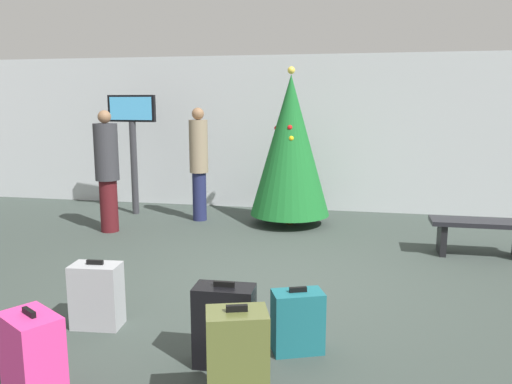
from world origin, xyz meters
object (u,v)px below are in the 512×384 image
object	(u,v)px
waiting_bench	(481,230)
suitcase_3	(237,369)
suitcase_1	(298,322)
suitcase_4	(225,326)
traveller_1	(107,169)
flight_info_kiosk	(133,132)
traveller_0	(199,161)
suitcase_2	(33,362)
suitcase_0	(97,295)
holiday_tree	(290,146)

from	to	relation	value
waiting_bench	suitcase_3	world-z (taller)	suitcase_3
suitcase_1	suitcase_4	size ratio (longest dim) A/B	0.81
traveller_1	suitcase_3	distance (m)	5.37
flight_info_kiosk	suitcase_1	world-z (taller)	flight_info_kiosk
traveller_0	suitcase_3	distance (m)	5.74
flight_info_kiosk	waiting_bench	size ratio (longest dim) A/B	1.66
flight_info_kiosk	waiting_bench	world-z (taller)	flight_info_kiosk
suitcase_2	suitcase_4	xyz separation A→B (m)	(1.09, 0.79, -0.01)
flight_info_kiosk	traveller_1	bearing A→B (deg)	-83.35
waiting_bench	suitcase_0	bearing A→B (deg)	-142.57
waiting_bench	traveller_1	bearing A→B (deg)	177.60
suitcase_2	suitcase_1	bearing A→B (deg)	34.86
suitcase_4	traveller_1	bearing A→B (deg)	128.00
traveller_0	flight_info_kiosk	bearing A→B (deg)	168.81
traveller_1	waiting_bench	bearing A→B (deg)	-2.40
waiting_bench	suitcase_4	world-z (taller)	suitcase_4
suitcase_1	suitcase_4	bearing A→B (deg)	-147.70
suitcase_3	suitcase_4	distance (m)	0.77
holiday_tree	suitcase_2	size ratio (longest dim) A/B	3.70
suitcase_3	suitcase_4	world-z (taller)	suitcase_3
traveller_1	suitcase_0	xyz separation A→B (m)	(1.53, -3.19, -0.70)
flight_info_kiosk	traveller_0	xyz separation A→B (m)	(1.30, -0.26, -0.45)
suitcase_1	suitcase_2	size ratio (longest dim) A/B	0.79
waiting_bench	suitcase_1	xyz separation A→B (m)	(-2.05, -3.07, -0.10)
holiday_tree	traveller_0	xyz separation A→B (m)	(-1.55, -0.01, -0.28)
flight_info_kiosk	suitcase_1	bearing A→B (deg)	-52.52
traveller_1	suitcase_3	bearing A→B (deg)	-54.41
flight_info_kiosk	suitcase_3	size ratio (longest dim) A/B	2.65
suitcase_0	suitcase_1	distance (m)	1.83
suitcase_2	suitcase_4	distance (m)	1.34
flight_info_kiosk	traveller_0	distance (m)	1.40
suitcase_0	suitcase_1	world-z (taller)	suitcase_0
suitcase_2	holiday_tree	bearing A→B (deg)	80.02
holiday_tree	suitcase_1	size ratio (longest dim) A/B	4.68
suitcase_0	suitcase_4	distance (m)	1.37
holiday_tree	suitcase_4	distance (m)	4.76
holiday_tree	suitcase_3	world-z (taller)	holiday_tree
suitcase_2	suitcase_4	bearing A→B (deg)	36.03
suitcase_4	traveller_0	bearing A→B (deg)	109.92
flight_info_kiosk	suitcase_2	world-z (taller)	flight_info_kiosk
holiday_tree	suitcase_3	size ratio (longest dim) A/B	3.19
traveller_0	suitcase_3	xyz separation A→B (m)	(1.95, -5.35, -0.64)
holiday_tree	suitcase_1	world-z (taller)	holiday_tree
flight_info_kiosk	suitcase_1	xyz separation A→B (m)	(3.50, -4.57, -1.22)
flight_info_kiosk	suitcase_0	size ratio (longest dim) A/B	3.41
suitcase_0	suitcase_1	bearing A→B (deg)	-3.31
waiting_bench	traveller_1	size ratio (longest dim) A/B	0.68
traveller_1	traveller_0	bearing A→B (deg)	41.45
waiting_bench	suitcase_2	bearing A→B (deg)	-131.11
traveller_1	suitcase_1	world-z (taller)	traveller_1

